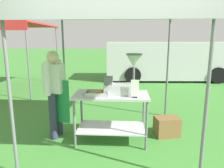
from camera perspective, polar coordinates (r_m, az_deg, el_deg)
The scene contains 10 objects.
ground_plane at distance 8.61m, azimuth 3.15°, elevation -0.24°, with size 70.00×70.00×0.00m, color #3D7F33.
stall_canopy at distance 3.68m, azimuth -0.11°, elevation 18.29°, with size 2.62×2.62×2.29m.
donut_cart at distance 3.74m, azimuth -0.19°, elevation -6.21°, with size 1.29×0.68×0.87m.
donut_tray at distance 3.59m, azimuth -4.11°, elevation -2.72°, with size 0.39×0.32×0.07m.
donut_fryer at distance 3.61m, azimuth 3.23°, elevation 1.24°, with size 0.63×0.28×0.70m.
menu_sign at distance 3.43m, azimuth 6.17°, elevation -1.59°, with size 0.13×0.05×0.30m.
vendor at distance 3.98m, azimuth -15.13°, elevation -1.56°, with size 0.46×0.54×1.61m.
supply_crate at distance 4.23m, azimuth 14.53°, elevation -10.99°, with size 0.51×0.41×0.36m.
van_silver at distance 10.08m, azimuth 15.27°, elevation 6.18°, with size 5.81×2.31×1.69m.
neighbour_tent at distance 8.50m, azimuth -26.85°, elevation 13.75°, with size 2.89×2.92×2.34m.
Camera 1 is at (0.06, -2.42, 1.80)m, focal length 34.01 mm.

